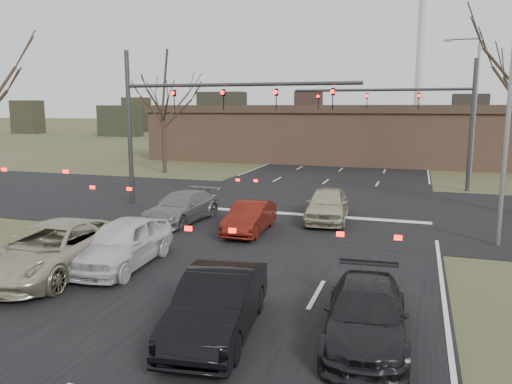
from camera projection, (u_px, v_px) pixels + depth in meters
ground at (150, 322)px, 12.07m from camera, size 360.00×360.00×0.00m
road_main at (372, 145)px, 68.31m from camera, size 14.00×300.00×0.02m
road_cross at (295, 206)px, 26.13m from camera, size 200.00×14.00×0.02m
building at (374, 134)px, 46.63m from camera, size 42.40×10.40×5.30m
mast_arm_near at (186, 108)px, 24.99m from camera, size 12.12×0.24×8.00m
mast_arm_far at (424, 109)px, 30.90m from camera, size 11.12×0.24×8.00m
streetlight_right_near at (505, 94)px, 17.81m from camera, size 2.34×0.25×10.00m
streetlight_right_far at (473, 100)px, 33.60m from camera, size 2.34×0.25×10.00m
tree_left_far at (162, 78)px, 38.22m from camera, size 5.70×5.70×9.50m
car_silver_suv at (53, 249)px, 15.44m from camera, size 3.13×5.94×1.59m
car_white_sedan at (123, 243)px, 16.18m from camera, size 2.18×4.74×1.58m
car_black_hatch at (218, 304)px, 11.32m from camera, size 2.13×4.64×1.48m
car_charcoal_sedan at (366, 314)px, 11.00m from camera, size 2.08×4.47×1.26m
car_grey_ahead at (182, 207)px, 22.54m from camera, size 2.29×4.82×1.36m
car_red_ahead at (250, 217)px, 20.60m from camera, size 1.47×3.91×1.28m
car_silver_ahead at (327, 205)px, 22.65m from camera, size 2.18×4.61×1.52m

